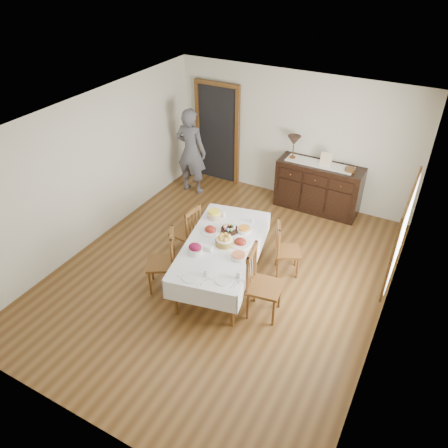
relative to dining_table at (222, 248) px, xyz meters
The scene contains 26 objects.
ground 0.66m from the dining_table, 125.69° to the left, with size 6.00×6.00×0.00m, color brown.
room_shell 1.14m from the dining_table, 112.45° to the left, with size 5.02×6.02×2.65m.
dining_table is the anchor object (origin of this frame).
chair_left_near 0.90m from the dining_table, 141.83° to the right, with size 0.59×0.59×1.04m.
chair_left_far 0.89m from the dining_table, 159.71° to the left, with size 0.46×0.46×0.98m.
chair_right_near 0.91m from the dining_table, 23.71° to the right, with size 0.53×0.53×1.12m.
chair_right_far 1.05m from the dining_table, 39.91° to the left, with size 0.52×0.52×0.94m.
sideboard 2.89m from the dining_table, 77.34° to the left, with size 1.65×0.59×0.99m.
person 3.02m from the dining_table, 130.82° to the left, with size 0.61×0.39×1.95m, color #50515A.
bread_basket 0.17m from the dining_table, ahead, with size 0.28×0.28×0.17m.
egg_basket 0.37m from the dining_table, 97.80° to the left, with size 0.28×0.28×0.11m.
ham_platter_a 0.38m from the dining_table, 148.58° to the left, with size 0.32×0.32×0.11m.
ham_platter_b 0.31m from the dining_table, 24.97° to the left, with size 0.32×0.32×0.11m.
beet_bowl 0.48m from the dining_table, 120.70° to the right, with size 0.23×0.23×0.16m.
carrot_bowl 0.48m from the dining_table, 69.55° to the left, with size 0.22×0.22×0.08m.
pineapple_bowl 0.74m from the dining_table, 128.60° to the left, with size 0.23×0.23×0.14m.
casserole_dish 0.46m from the dining_table, 27.61° to the right, with size 0.22×0.22×0.08m.
butter_dish 0.29m from the dining_table, 112.25° to the right, with size 0.16×0.12×0.07m.
setting_left 0.86m from the dining_table, 86.14° to the right, with size 0.44×0.31×0.10m.
setting_right 0.84m from the dining_table, 55.01° to the right, with size 0.44×0.31×0.10m.
glass_far_a 0.75m from the dining_table, 115.81° to the left, with size 0.06×0.06×0.10m.
glass_far_b 0.77m from the dining_table, 77.03° to the left, with size 0.06×0.06×0.10m.
runner 2.90m from the dining_table, 78.13° to the left, with size 1.30×0.35×0.01m.
table_lamp 2.91m from the dining_table, 89.20° to the left, with size 0.26×0.26×0.46m.
picture_frame 2.89m from the dining_table, 75.37° to the left, with size 0.22×0.08×0.28m.
deco_bowl 3.06m from the dining_table, 67.10° to the left, with size 0.20×0.20×0.06m.
Camera 1 is at (2.65, -4.80, 4.72)m, focal length 35.00 mm.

